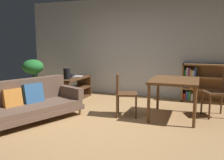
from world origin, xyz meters
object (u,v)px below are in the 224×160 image
Objects in this scene: fabric_couch at (25,103)px; dining_chair_far at (221,90)px; media_console at (74,89)px; open_laptop at (75,76)px; potted_floor_plant at (33,70)px; desk_speaker at (67,74)px; bookshelf at (203,83)px; dining_chair_near at (124,92)px; dining_table at (175,84)px.

fabric_couch is 2.23× the size of dining_chair_far.
media_console is 1.22× the size of dining_chair_far.
potted_floor_plant is at bearing -157.76° from open_laptop.
open_laptop is 0.44× the size of potted_floor_plant.
desk_speaker is 0.22× the size of bookshelf.
dining_chair_near is at bearing -13.48° from potted_floor_plant.
desk_speaker is at bearing -86.56° from open_laptop.
fabric_couch reaches higher than dining_table.
desk_speaker reaches higher than media_console.
open_laptop is 0.39× the size of bookshelf.
dining_chair_near is (1.66, -0.61, -0.22)m from desk_speaker.
bookshelf reaches higher than dining_table.
fabric_couch is 1.86m from media_console.
media_console is at bearing 166.26° from dining_table.
potted_floor_plant reaches higher than bookshelf.
potted_floor_plant reaches higher than desk_speaker.
open_laptop is at bearing -166.56° from bookshelf.
potted_floor_plant is (-1.04, 0.04, 0.04)m from desk_speaker.
fabric_couch is at bearing -88.52° from desk_speaker.
bookshelf is at bearing 13.44° from open_laptop.
dining_chair_near is (1.64, -0.89, 0.20)m from media_console.
bookshelf is (1.51, 1.83, -0.02)m from dining_chair_near.
bookshelf is at bearing 70.79° from dining_table.
bookshelf is (3.15, 0.94, 0.18)m from media_console.
dining_chair_near is (2.70, -0.65, -0.27)m from potted_floor_plant.
dining_chair_near reaches higher than open_laptop.
potted_floor_plant is (-1.09, 1.62, 0.41)m from fabric_couch.
dining_table is at bearing -6.11° from potted_floor_plant.
dining_table is 1.01m from dining_chair_near.
fabric_couch is 2.56× the size of dining_chair_near.
dining_chair_far is at bearing -7.08° from open_laptop.
dining_chair_near is at bearing 30.91° from fabric_couch.
dining_chair_near reaches higher than fabric_couch.
dining_chair_near reaches higher than desk_speaker.
media_console is at bearing -163.46° from bookshelf.
potted_floor_plant is 2.79m from dining_chair_near.
potted_floor_plant is at bearing -167.06° from media_console.
potted_floor_plant is 3.69m from dining_table.
desk_speaker is 1.78m from dining_chair_near.
fabric_couch is 3.80m from dining_chair_far.
dining_chair_near is 1.93m from dining_chair_far.
media_console is 0.51m from desk_speaker.
dining_table is at bearing -7.64° from desk_speaker.
open_laptop is at bearing 104.40° from media_console.
bookshelf is at bearing 16.54° from media_console.
media_console is 1.88m from dining_chair_near.
bookshelf is (3.20, 0.76, -0.13)m from open_laptop.
dining_table is 0.93× the size of bookshelf.
dining_table is (3.66, -0.39, -0.08)m from potted_floor_plant.
dining_chair_far is (4.52, -0.02, -0.21)m from potted_floor_plant.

